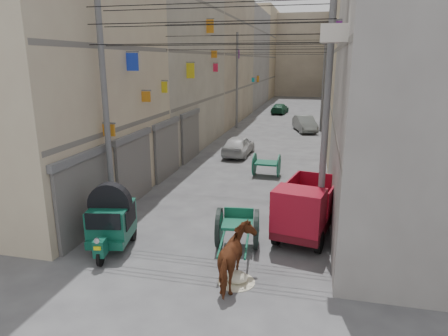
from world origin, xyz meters
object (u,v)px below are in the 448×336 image
(horse, at_px, (237,258))
(distant_car_grey, at_px, (305,124))
(auto_rickshaw, at_px, (111,219))
(second_cart, at_px, (267,164))
(mini_truck, at_px, (304,213))
(feed_sack, at_px, (236,277))
(distant_car_white, at_px, (239,145))
(tonga_cart, at_px, (238,228))
(distant_car_green, at_px, (280,108))

(horse, height_order, distant_car_grey, horse)
(auto_rickshaw, height_order, second_cart, auto_rickshaw)
(mini_truck, xyz_separation_m, second_cart, (-2.17, 7.18, -0.31))
(second_cart, bearing_deg, feed_sack, -84.94)
(second_cart, xyz_separation_m, horse, (0.59, -10.45, 0.16))
(auto_rickshaw, distance_m, distant_car_white, 13.50)
(tonga_cart, distance_m, distant_car_grey, 22.32)
(feed_sack, height_order, distant_car_white, distant_car_white)
(distant_car_white, height_order, distant_car_green, distant_car_white)
(auto_rickshaw, bearing_deg, mini_truck, 7.72)
(feed_sack, height_order, distant_car_green, distant_car_green)
(auto_rickshaw, relative_size, horse, 1.29)
(auto_rickshaw, height_order, distant_car_grey, auto_rickshaw)
(tonga_cart, relative_size, feed_sack, 4.67)
(distant_car_green, bearing_deg, distant_car_grey, 110.76)
(second_cart, relative_size, distant_car_white, 0.37)
(second_cart, distance_m, horse, 10.46)
(second_cart, relative_size, horse, 0.74)
(feed_sack, bearing_deg, tonga_cart, 100.81)
(distant_car_grey, bearing_deg, second_cart, -111.64)
(feed_sack, relative_size, distant_car_white, 0.17)
(feed_sack, distance_m, distant_car_grey, 24.36)
(horse, distance_m, distant_car_white, 14.97)
(auto_rickshaw, relative_size, distant_car_white, 0.65)
(distant_car_grey, bearing_deg, distant_car_green, 89.64)
(second_cart, distance_m, distant_car_green, 25.40)
(horse, relative_size, distant_car_green, 0.49)
(horse, height_order, distant_car_green, horse)
(feed_sack, relative_size, horse, 0.34)
(feed_sack, bearing_deg, distant_car_white, 101.16)
(auto_rickshaw, bearing_deg, second_cart, 57.00)
(tonga_cart, height_order, distant_car_green, tonga_cart)
(distant_car_grey, height_order, distant_car_green, distant_car_grey)
(auto_rickshaw, height_order, distant_car_green, auto_rickshaw)
(horse, bearing_deg, distant_car_white, -80.45)
(tonga_cart, xyz_separation_m, distant_car_grey, (1.18, 22.29, -0.02))
(second_cart, xyz_separation_m, distant_car_grey, (1.35, 14.04, 0.02))
(tonga_cart, height_order, distant_car_grey, distant_car_grey)
(tonga_cart, height_order, horse, horse)
(tonga_cart, relative_size, second_cart, 2.14)
(distant_car_green, bearing_deg, auto_rickshaw, 91.97)
(auto_rickshaw, xyz_separation_m, tonga_cart, (3.82, 0.94, -0.29))
(feed_sack, xyz_separation_m, distant_car_grey, (0.79, 24.35, 0.48))
(distant_car_grey, distance_m, distant_car_green, 11.74)
(mini_truck, relative_size, second_cart, 2.73)
(second_cart, xyz_separation_m, feed_sack, (0.57, -10.31, -0.47))
(mini_truck, bearing_deg, horse, -104.17)
(distant_car_white, bearing_deg, horse, 103.97)
(second_cart, height_order, horse, horse)
(mini_truck, height_order, second_cart, mini_truck)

